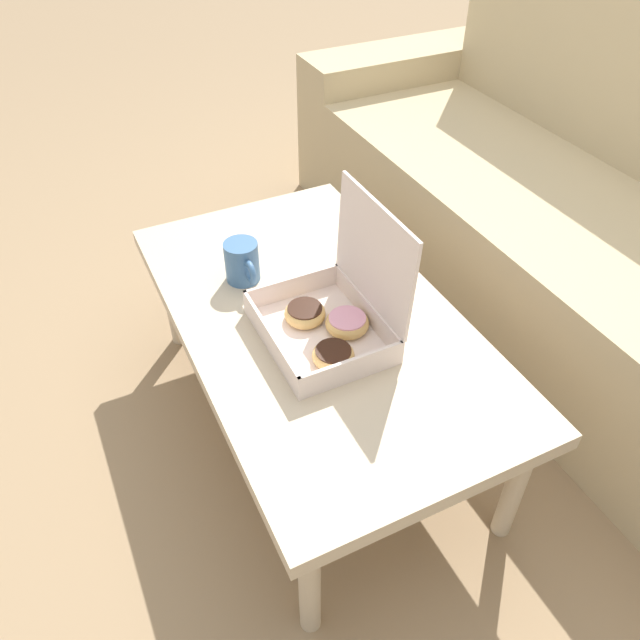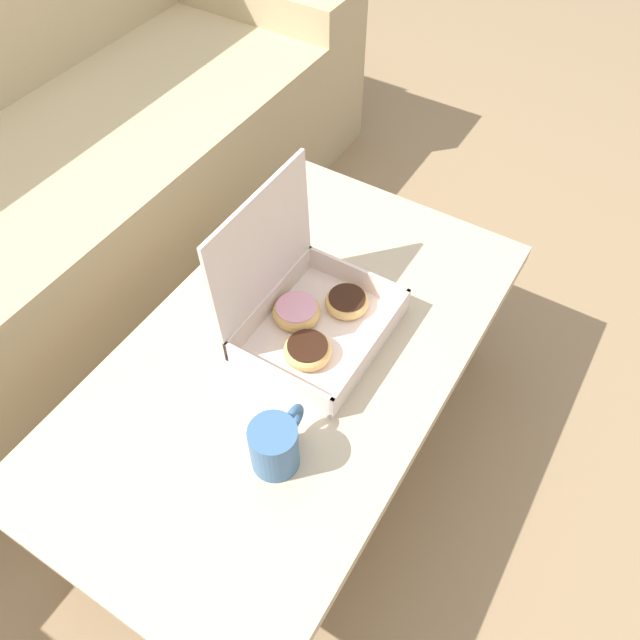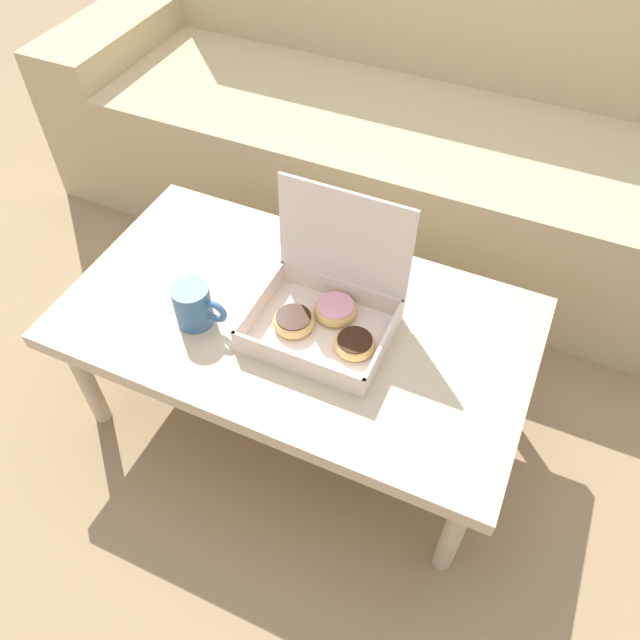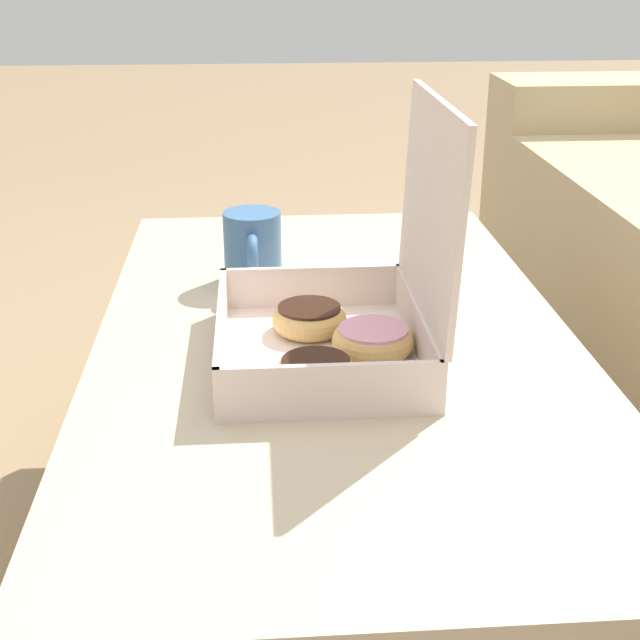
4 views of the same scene
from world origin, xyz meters
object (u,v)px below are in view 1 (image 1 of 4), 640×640
(pastry_box, at_px, (334,314))
(coffee_table, at_px, (317,327))
(couch, at_px, (609,240))
(coffee_mug, at_px, (243,262))

(pastry_box, bearing_deg, coffee_table, -173.71)
(couch, relative_size, pastry_box, 7.86)
(pastry_box, height_order, coffee_mug, pastry_box)
(couch, distance_m, coffee_table, 0.95)
(coffee_mug, bearing_deg, couch, 79.11)
(couch, bearing_deg, coffee_table, -90.00)
(coffee_table, distance_m, coffee_mug, 0.25)
(couch, distance_m, coffee_mug, 1.08)
(coffee_table, bearing_deg, couch, 90.00)
(couch, distance_m, pastry_box, 0.95)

